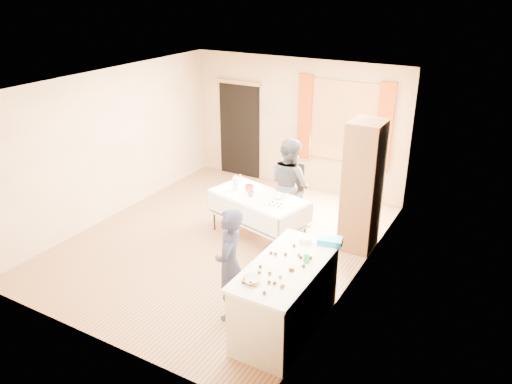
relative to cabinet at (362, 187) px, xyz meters
The scene contains 29 objects.
floor 2.44m from the cabinet, 154.65° to the right, with size 4.50×5.50×0.02m, color #9E7047.
ceiling 2.71m from the cabinet, 154.65° to the right, with size 4.50×5.50×0.02m, color white.
wall_back 2.71m from the cabinet, 137.60° to the left, with size 4.50×0.02×2.60m, color tan.
wall_front 4.21m from the cabinet, 118.25° to the right, with size 4.50×0.02×2.60m, color tan.
wall_left 4.36m from the cabinet, 167.49° to the right, with size 0.02×5.50×2.60m, color tan.
wall_right 1.02m from the cabinet, 74.02° to the right, with size 0.02×5.50×2.60m, color tan.
window_frame 2.09m from the cabinet, 119.12° to the left, with size 1.32×0.06×1.52m, color olive.
window_pane 2.07m from the cabinet, 119.33° to the left, with size 1.20×0.02×1.40m, color white.
curtain_left 2.52m from the cabinet, 135.70° to the left, with size 0.28×0.06×1.65m, color #8D370B.
curtain_right 1.80m from the cabinet, 96.93° to the left, with size 0.28×0.06×1.65m, color #8D370B.
doorway 3.74m from the cabinet, 151.49° to the left, with size 0.95×0.04×2.00m, color black.
door_lintel 3.86m from the cabinet, 151.90° to the left, with size 1.05×0.06×0.08m, color olive.
cabinet is the anchor object (origin of this frame).
counter 2.47m from the cabinet, 92.38° to the right, with size 0.77×1.63×0.91m.
party_table 1.73m from the cabinet, 161.64° to the right, with size 1.75×1.18×0.75m.
chair 1.68m from the cabinet, 162.17° to the left, with size 0.47×0.47×0.97m.
girl 2.65m from the cabinet, 108.43° to the right, with size 0.51×0.63×1.48m, color #1E233D.
woman 1.29m from the cabinet, behind, with size 0.97×0.90×1.59m, color black.
soda_can 2.25m from the cabinet, 88.08° to the right, with size 0.07×0.07×0.12m, color #128D4A.
mixing_bowl 2.93m from the cabinet, 95.48° to the right, with size 0.27×0.27×0.05m, color white.
foam_block 1.85m from the cabinet, 93.58° to the right, with size 0.15×0.10×0.08m, color white.
blue_basket 1.71m from the cabinet, 84.86° to the right, with size 0.30×0.20×0.08m, color #168BCD.
pitcher 2.04m from the cabinet, 165.94° to the right, with size 0.11×0.11×0.22m, color silver.
cup_red 1.82m from the cabinet, 165.75° to the right, with size 0.19×0.19×0.12m, color red.
cup_rainbow 1.75m from the cabinet, 159.24° to the right, with size 0.11×0.11×0.10m, color red.
small_bowl 1.33m from the cabinet, 159.40° to the right, with size 0.17×0.17×0.05m, color white.
pastry_tray 1.36m from the cabinet, 146.28° to the right, with size 0.28×0.20×0.02m, color white.
bottle 2.09m from the cabinet, behind, with size 0.08×0.08×0.16m, color white.
cake_balls 2.60m from the cabinet, 92.57° to the right, with size 0.51×1.10×0.04m.
Camera 1 is at (4.04, -5.98, 3.99)m, focal length 35.00 mm.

